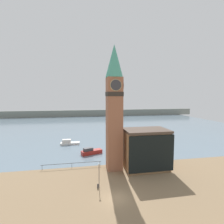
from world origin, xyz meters
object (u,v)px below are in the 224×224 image
object	(u,v)px
clock_tower	(114,104)
boat_near	(91,152)
mooring_bollard_near	(98,186)
boat_far	(69,143)
lamp_post	(99,171)
pier_building	(146,149)

from	to	relation	value
clock_tower	boat_near	size ratio (longest dim) A/B	4.45
boat_near	mooring_bollard_near	world-z (taller)	boat_near
boat_far	mooring_bollard_near	xyz separation A→B (m)	(6.55, -29.30, -0.19)
boat_near	lamp_post	world-z (taller)	lamp_post
boat_near	boat_far	xyz separation A→B (m)	(-6.57, 11.09, -0.10)
lamp_post	boat_far	bearing A→B (deg)	103.10
clock_tower	mooring_bollard_near	size ratio (longest dim) A/B	34.59
boat_far	mooring_bollard_near	bearing A→B (deg)	-76.87
clock_tower	boat_far	xyz separation A→B (m)	(-10.95, 21.75, -13.62)
mooring_bollard_near	lamp_post	xyz separation A→B (m)	(0.23, 0.18, 2.55)
clock_tower	boat_near	distance (m)	17.76
clock_tower	pier_building	xyz separation A→B (m)	(6.94, -1.10, -9.84)
pier_building	boat_near	distance (m)	16.73
boat_far	mooring_bollard_near	size ratio (longest dim) A/B	8.03
clock_tower	lamp_post	xyz separation A→B (m)	(-4.17, -7.38, -11.27)
pier_building	lamp_post	xyz separation A→B (m)	(-11.11, -6.28, -1.43)
pier_building	clock_tower	bearing A→B (deg)	170.97
pier_building	boat_far	bearing A→B (deg)	128.05
mooring_bollard_near	boat_far	bearing A→B (deg)	102.59
boat_near	mooring_bollard_near	size ratio (longest dim) A/B	7.77
boat_near	clock_tower	bearing A→B (deg)	-86.93
pier_building	boat_far	world-z (taller)	pier_building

